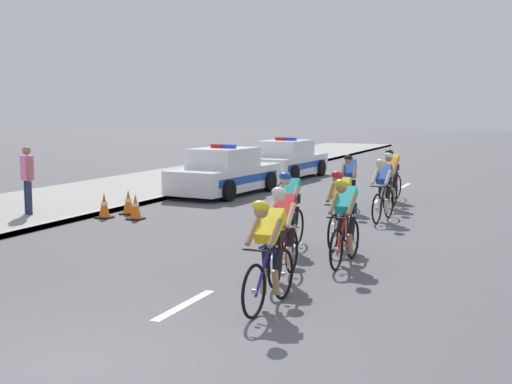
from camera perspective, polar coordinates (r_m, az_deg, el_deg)
name	(u,v)px	position (r m, az deg, el deg)	size (l,w,h in m)	color
ground_plane	(60,372)	(7.60, -16.04, -14.25)	(160.00, 160.00, 0.00)	#56565B
sidewalk_slab	(132,187)	(23.46, -10.29, 0.39)	(4.94, 60.00, 0.12)	gray
kerb_edge	(195,190)	(22.24, -5.14, 0.13)	(0.16, 60.00, 0.13)	#9E9E99
lane_markings_centre	(318,233)	(15.06, 5.17, -3.41)	(0.14, 21.60, 0.01)	white
cyclist_lead	(269,252)	(9.26, 1.07, -5.04)	(0.42, 1.72, 1.56)	black
cyclist_second	(283,232)	(10.77, 2.31, -3.34)	(0.45, 1.72, 1.56)	black
cyclist_third	(345,220)	(11.96, 7.44, -2.35)	(0.42, 1.72, 1.56)	black
cyclist_fourth	(289,210)	(13.13, 2.81, -1.47)	(0.42, 1.72, 1.56)	black
cyclist_fifth	(340,208)	(13.47, 7.05, -1.30)	(0.42, 1.72, 1.56)	black
cyclist_sixth	(383,189)	(16.73, 10.56, 0.26)	(0.44, 1.72, 1.56)	black
cyclist_seventh	(349,182)	(18.16, 7.80, 0.83)	(0.45, 1.72, 1.56)	black
cyclist_eighth	(390,179)	(19.07, 11.15, 1.06)	(0.42, 1.72, 1.56)	black
cyclist_ninth	(392,174)	(20.53, 11.27, 1.47)	(0.45, 1.72, 1.56)	black
police_car_nearest	(225,173)	(21.60, -2.61, 1.58)	(2.27, 4.53, 1.59)	white
police_car_second	(287,161)	(26.70, 2.57, 2.62)	(2.20, 4.50, 1.59)	white
traffic_cone_near	(135,207)	(16.99, -10.02, -1.25)	(0.36, 0.36, 0.64)	black
traffic_cone_mid	(128,202)	(17.86, -10.60, -0.86)	(0.36, 0.36, 0.64)	black
traffic_cone_far	(104,206)	(17.35, -12.55, -1.14)	(0.36, 0.36, 0.64)	black
spectator_closest	(27,175)	(17.65, -18.54, 1.33)	(0.49, 0.37, 1.68)	#23284C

